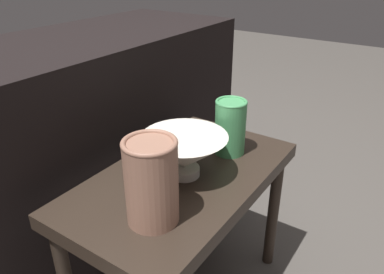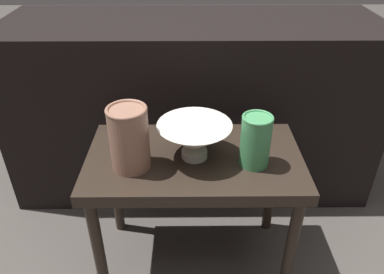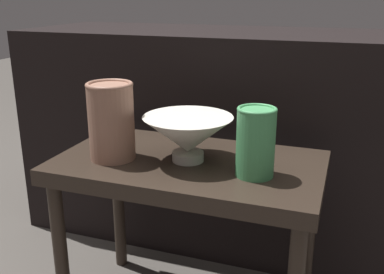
# 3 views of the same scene
# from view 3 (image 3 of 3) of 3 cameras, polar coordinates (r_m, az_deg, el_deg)

# --- Properties ---
(table) EXTENTS (0.66, 0.38, 0.46)m
(table) POSITION_cam_3_polar(r_m,az_deg,el_deg) (1.14, -0.40, -5.79)
(table) COLOR #2D231C
(table) RESTS_ON ground_plane
(couch_backdrop) EXTENTS (1.49, 0.50, 0.73)m
(couch_backdrop) POSITION_cam_3_polar(r_m,az_deg,el_deg) (1.61, 5.82, 0.12)
(couch_backdrop) COLOR black
(couch_backdrop) RESTS_ON ground_plane
(bowl) EXTENTS (0.22, 0.22, 0.11)m
(bowl) POSITION_cam_3_polar(r_m,az_deg,el_deg) (1.09, -0.44, 0.23)
(bowl) COLOR silver
(bowl) RESTS_ON table
(vase_textured_left) EXTENTS (0.12, 0.12, 0.19)m
(vase_textured_left) POSITION_cam_3_polar(r_m,az_deg,el_deg) (1.12, -10.22, 2.12)
(vase_textured_left) COLOR #996B56
(vase_textured_left) RESTS_ON table
(vase_colorful_right) EXTENTS (0.09, 0.09, 0.16)m
(vase_colorful_right) POSITION_cam_3_polar(r_m,az_deg,el_deg) (1.01, 8.09, -0.54)
(vase_colorful_right) COLOR #47995B
(vase_colorful_right) RESTS_ON table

